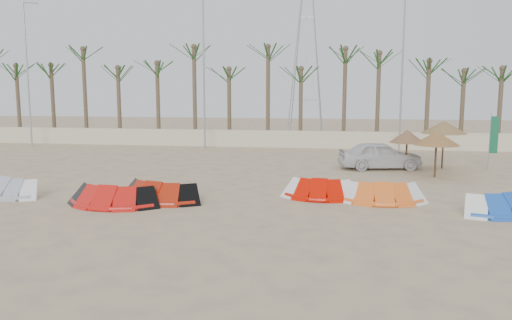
% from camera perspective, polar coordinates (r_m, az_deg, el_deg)
% --- Properties ---
extents(ground, '(120.00, 120.00, 0.00)m').
position_cam_1_polar(ground, '(16.79, -3.14, -7.28)').
color(ground, tan).
rests_on(ground, ground).
extents(boundary_wall, '(60.00, 0.30, 1.30)m').
position_cam_1_polar(boundary_wall, '(38.18, 3.66, 2.40)').
color(boundary_wall, beige).
rests_on(boundary_wall, ground).
extents(palm_line, '(52.00, 4.00, 7.70)m').
position_cam_1_polar(palm_line, '(39.48, 4.91, 11.00)').
color(palm_line, brown).
rests_on(palm_line, ground).
extents(lamp_a, '(1.25, 0.14, 11.00)m').
position_cam_1_polar(lamp_a, '(42.78, -24.63, 9.17)').
color(lamp_a, '#A5A8AD').
rests_on(lamp_a, ground).
extents(lamp_b, '(1.25, 0.14, 11.00)m').
position_cam_1_polar(lamp_b, '(37.05, -5.93, 10.12)').
color(lamp_b, '#A5A8AD').
rests_on(lamp_b, ground).
extents(lamp_c, '(1.25, 0.14, 11.00)m').
position_cam_1_polar(lamp_c, '(36.16, 16.42, 9.89)').
color(lamp_c, '#A5A8AD').
rests_on(lamp_c, ground).
extents(pylon, '(3.00, 3.00, 14.00)m').
position_cam_1_polar(pylon, '(44.13, 5.64, 2.30)').
color(pylon, '#A5A8AD').
rests_on(pylon, ground).
extents(kite_grey, '(3.25, 2.26, 0.90)m').
position_cam_1_polar(kite_grey, '(23.37, -25.94, -2.66)').
color(kite_grey, '#9FA8B3').
rests_on(kite_grey, ground).
extents(kite_red_left, '(3.72, 1.81, 0.90)m').
position_cam_1_polar(kite_red_left, '(20.21, -15.76, -3.70)').
color(kite_red_left, red).
rests_on(kite_red_left, ground).
extents(kite_red_mid, '(3.83, 2.30, 0.90)m').
position_cam_1_polar(kite_red_mid, '(20.57, -10.82, -3.34)').
color(kite_red_mid, '#AC1F0A').
rests_on(kite_red_mid, ground).
extents(kite_red_right, '(3.13, 1.74, 0.90)m').
position_cam_1_polar(kite_red_right, '(20.87, 7.32, -3.10)').
color(kite_red_right, red).
rests_on(kite_red_right, ground).
extents(kite_orange, '(3.34, 1.62, 0.90)m').
position_cam_1_polar(kite_orange, '(20.62, 14.16, -3.42)').
color(kite_orange, orange).
rests_on(kite_orange, ground).
extents(kite_blue, '(3.77, 2.75, 0.90)m').
position_cam_1_polar(kite_blue, '(20.24, 26.39, -4.24)').
color(kite_blue, blue).
rests_on(kite_blue, ground).
extents(parasol_left, '(1.90, 1.90, 2.26)m').
position_cam_1_polar(parasol_left, '(28.36, 16.89, 2.61)').
color(parasol_left, '#4C331E').
rests_on(parasol_left, ground).
extents(parasol_mid, '(2.28, 2.28, 2.35)m').
position_cam_1_polar(parasol_mid, '(26.67, 19.94, 2.35)').
color(parasol_mid, '#4C331E').
rests_on(parasol_mid, ground).
extents(parasol_right, '(2.51, 2.51, 2.68)m').
position_cam_1_polar(parasol_right, '(29.83, 20.69, 3.52)').
color(parasol_right, '#4C331E').
rests_on(parasol_right, ground).
extents(flag_green, '(0.45, 0.10, 3.14)m').
position_cam_1_polar(flag_green, '(30.45, 25.47, 2.46)').
color(flag_green, '#A5A8AD').
rests_on(flag_green, ground).
extents(car, '(4.82, 2.69, 1.55)m').
position_cam_1_polar(car, '(28.74, 13.98, 0.53)').
color(car, silver).
rests_on(car, ground).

